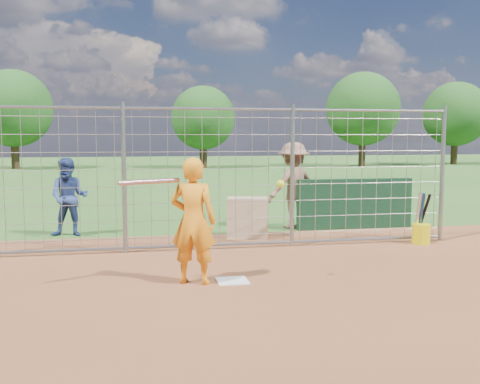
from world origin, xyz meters
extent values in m
plane|color=#2D591E|center=(0.00, 0.00, 0.00)|extent=(100.00, 100.00, 0.00)
plane|color=brown|center=(0.00, -3.00, 0.01)|extent=(18.00, 18.00, 0.00)
cube|color=silver|center=(0.00, -0.20, 0.01)|extent=(0.43, 0.43, 0.02)
cube|color=#11381E|center=(3.40, 3.60, 0.55)|extent=(2.60, 0.20, 1.10)
imported|color=orange|center=(-0.54, -0.19, 0.87)|extent=(0.74, 0.62, 1.74)
imported|color=navy|center=(-2.64, 3.82, 0.80)|extent=(0.85, 0.70, 1.59)
imported|color=brown|center=(2.09, 3.91, 0.95)|extent=(1.38, 1.06, 1.90)
cube|color=tan|center=(0.88, 3.03, 0.40)|extent=(0.90, 0.72, 0.80)
cylinder|color=silver|center=(-1.11, -0.34, 1.43)|extent=(0.80, 0.43, 0.06)
sphere|color=#D0FC1A|center=(0.61, -0.49, 1.39)|extent=(0.10, 0.10, 0.10)
cylinder|color=yellow|center=(3.95, 1.75, 0.19)|extent=(0.34, 0.34, 0.38)
cylinder|color=silver|center=(3.90, 1.80, 0.55)|extent=(0.06, 0.19, 0.85)
cylinder|color=navy|center=(3.97, 1.80, 0.55)|extent=(0.07, 0.24, 0.84)
cylinder|color=black|center=(4.02, 1.80, 0.55)|extent=(0.13, 0.36, 0.82)
cylinder|color=gray|center=(-1.50, 2.00, 1.30)|extent=(0.08, 0.08, 2.60)
cylinder|color=gray|center=(1.50, 2.00, 1.30)|extent=(0.08, 0.08, 2.60)
cylinder|color=gray|center=(4.50, 2.00, 1.30)|extent=(0.08, 0.08, 2.60)
cylinder|color=gray|center=(0.00, 2.00, 2.50)|extent=(9.00, 0.05, 0.05)
cylinder|color=gray|center=(0.00, 2.00, 0.08)|extent=(9.00, 0.05, 0.05)
cube|color=gray|center=(0.00, 2.00, 1.25)|extent=(9.00, 0.02, 2.50)
cylinder|color=#3F2B19|center=(-9.00, 29.00, 1.26)|extent=(0.50, 0.50, 2.52)
sphere|color=#26561E|center=(-9.00, 29.00, 3.85)|extent=(4.90, 4.90, 4.90)
cylinder|color=#3F2B19|center=(3.00, 28.00, 1.08)|extent=(0.50, 0.50, 2.16)
sphere|color=#26561E|center=(3.00, 28.00, 3.30)|extent=(4.20, 4.20, 4.20)
cylinder|color=#3F2B19|center=(14.00, 27.50, 1.30)|extent=(0.50, 0.50, 2.59)
sphere|color=#26561E|center=(14.00, 27.50, 3.96)|extent=(5.04, 5.04, 5.04)
cylinder|color=#3F2B19|center=(22.00, 29.00, 1.22)|extent=(0.50, 0.50, 2.45)
sphere|color=#26561E|center=(22.00, 29.00, 3.74)|extent=(4.76, 4.76, 4.76)
camera|label=1|loc=(-1.25, -7.36, 2.00)|focal=40.00mm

